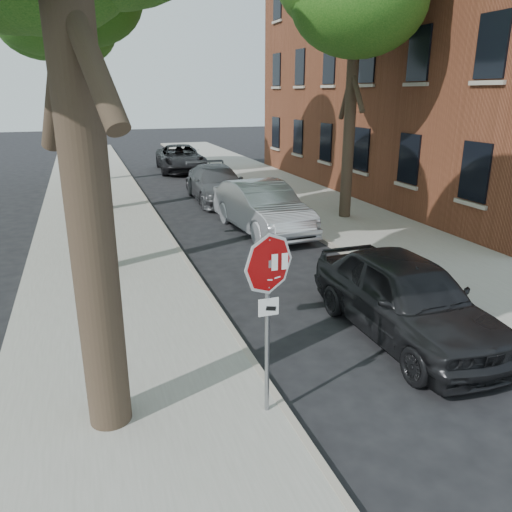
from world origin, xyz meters
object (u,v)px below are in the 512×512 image
at_px(tree_far, 70,29).
at_px(car_a, 406,297).
at_px(apartment_building, 472,14).
at_px(tree_right, 354,0).
at_px(car_c, 216,184).
at_px(car_d, 180,158).
at_px(car_b, 262,207).
at_px(stop_sign, 268,291).

bearing_deg(tree_far, car_a, -74.82).
height_order(apartment_building, tree_far, apartment_building).
height_order(apartment_building, car_a, apartment_building).
bearing_deg(tree_right, car_a, -111.42).
bearing_deg(car_c, car_d, 90.65).
bearing_deg(tree_far, apartment_building, -23.04).
height_order(tree_right, car_a, tree_right).
distance_m(car_a, car_b, 7.90).
distance_m(car_b, car_c, 5.28).
relative_size(car_a, car_d, 0.85).
height_order(stop_sign, car_d, stop_sign).
xyz_separation_m(apartment_building, car_c, (-11.55, 0.68, -6.92)).
bearing_deg(car_b, car_c, 87.15).
bearing_deg(tree_right, apartment_building, 25.87).
relative_size(apartment_building, car_b, 4.09).
relative_size(stop_sign, car_d, 0.48).
xyz_separation_m(car_a, car_b, (0.00, 7.90, 0.03)).
distance_m(tree_far, car_c, 10.49).
height_order(tree_far, car_a, tree_far).
bearing_deg(apartment_building, car_c, 176.62).
distance_m(tree_far, car_d, 8.69).
bearing_deg(apartment_building, tree_far, 156.96).
xyz_separation_m(tree_right, car_b, (-3.38, -0.71, -6.40)).
bearing_deg(tree_right, car_d, 104.21).
xyz_separation_m(tree_far, tree_right, (8.70, -11.00, 0.00)).
bearing_deg(apartment_building, car_a, -132.36).
bearing_deg(tree_right, tree_far, 128.34).
height_order(apartment_building, stop_sign, apartment_building).
bearing_deg(car_d, car_c, -87.22).
bearing_deg(car_c, tree_far, 130.45).
bearing_deg(tree_far, car_d, 23.72).
relative_size(apartment_building, car_c, 4.02).
relative_size(car_a, car_c, 0.92).
bearing_deg(car_a, car_d, 89.98).
bearing_deg(car_c, tree_right, -50.70).
bearing_deg(car_a, tree_right, 68.56).
bearing_deg(car_d, tree_far, -152.51).
xyz_separation_m(stop_sign, tree_right, (6.68, 10.14, 5.26)).
relative_size(car_a, car_b, 0.94).
relative_size(car_b, car_d, 0.91).
bearing_deg(car_b, tree_right, 7.38).
bearing_deg(stop_sign, tree_far, 95.46).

